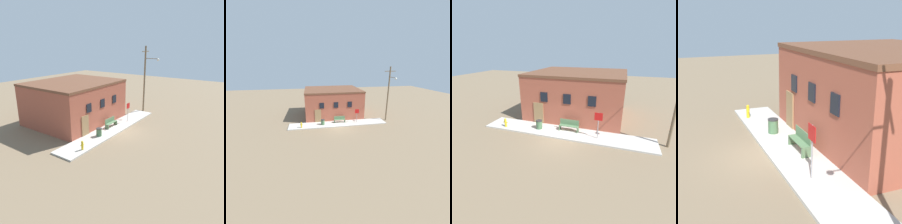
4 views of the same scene
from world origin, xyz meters
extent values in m
plane|color=#7A664C|center=(0.00, 0.00, 0.00)|extent=(80.00, 80.00, 0.00)
cube|color=#BCB7AD|center=(0.00, 1.18, 0.07)|extent=(15.03, 2.37, 0.14)
cube|color=#9E4C38|center=(-0.16, 6.48, 2.27)|extent=(9.62, 8.23, 4.54)
cube|color=brown|center=(-0.16, 6.48, 4.66)|extent=(9.72, 8.33, 0.24)
cube|color=black|center=(-2.41, 2.34, 2.81)|extent=(0.70, 0.08, 0.90)
cube|color=black|center=(-0.16, 2.34, 2.81)|extent=(0.70, 0.08, 0.90)
cube|color=black|center=(2.09, 2.34, 2.81)|extent=(0.70, 0.08, 0.90)
cube|color=#937047|center=(-3.05, 2.34, 1.10)|extent=(1.00, 0.08, 2.20)
cylinder|color=gold|center=(-5.58, 0.49, 0.48)|extent=(0.20, 0.20, 0.69)
sphere|color=gold|center=(-5.58, 0.49, 0.88)|extent=(0.18, 0.18, 0.18)
cylinder|color=gold|center=(-5.74, 0.49, 0.59)|extent=(0.11, 0.09, 0.09)
cylinder|color=gold|center=(-5.43, 0.49, 0.59)|extent=(0.11, 0.09, 0.09)
cylinder|color=gray|center=(2.89, 0.95, 1.25)|extent=(0.06, 0.06, 2.22)
cube|color=red|center=(2.89, 0.93, 2.04)|extent=(0.64, 0.02, 0.64)
cube|color=#4C6B47|center=(-0.54, 1.51, 0.38)|extent=(0.08, 0.44, 0.47)
cube|color=#4C6B47|center=(1.11, 1.51, 0.38)|extent=(0.08, 0.44, 0.47)
cube|color=#4C6B47|center=(0.28, 1.51, 0.63)|extent=(1.73, 0.44, 0.04)
cube|color=#4C6B47|center=(0.28, 1.71, 0.90)|extent=(1.73, 0.04, 0.49)
cylinder|color=#426642|center=(-2.42, 1.12, 0.51)|extent=(0.55, 0.55, 0.74)
cylinder|color=#2D2D2D|center=(-2.42, 1.12, 0.91)|extent=(0.57, 0.57, 0.06)
cylinder|color=brown|center=(8.15, 1.57, 4.33)|extent=(0.22, 0.22, 8.65)
cylinder|color=brown|center=(8.15, 0.69, 7.10)|extent=(0.08, 1.75, 0.08)
sphere|color=silver|center=(8.15, -0.19, 7.00)|extent=(0.32, 0.32, 0.32)
cube|color=brown|center=(8.15, 1.57, 7.96)|extent=(1.80, 0.10, 0.10)
camera|label=1|loc=(-18.20, -11.30, 8.94)|focal=35.00mm
camera|label=2|loc=(-3.95, -20.27, 8.86)|focal=24.00mm
camera|label=3|loc=(4.42, -11.95, 7.01)|focal=28.00mm
camera|label=4|loc=(12.84, -3.80, 6.21)|focal=50.00mm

